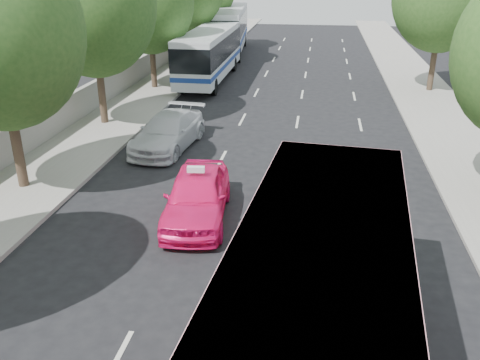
% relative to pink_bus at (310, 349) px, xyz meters
% --- Properties ---
extents(ground, '(120.00, 120.00, 0.00)m').
position_rel_pink_bus_xyz_m(ground, '(-2.07, 3.40, -2.25)').
color(ground, black).
rests_on(ground, ground).
extents(sidewalk_left, '(4.00, 90.00, 0.15)m').
position_rel_pink_bus_xyz_m(sidewalk_left, '(-10.57, 23.40, -2.17)').
color(sidewalk_left, '#9E998E').
rests_on(sidewalk_left, ground).
extents(sidewalk_right, '(4.00, 90.00, 0.12)m').
position_rel_pink_bus_xyz_m(sidewalk_right, '(6.43, 23.40, -2.19)').
color(sidewalk_right, '#9E998E').
rests_on(sidewalk_right, ground).
extents(low_wall, '(0.30, 90.00, 1.50)m').
position_rel_pink_bus_xyz_m(low_wall, '(-12.37, 23.40, -1.35)').
color(low_wall, '#9E998E').
rests_on(low_wall, sidewalk_left).
extents(pink_bus, '(3.84, 11.51, 3.61)m').
position_rel_pink_bus_xyz_m(pink_bus, '(0.00, 0.00, 0.00)').
color(pink_bus, pink).
rests_on(pink_bus, ground).
extents(pink_taxi, '(2.40, 4.94, 1.63)m').
position_rel_pink_bus_xyz_m(pink_taxi, '(-3.75, 8.12, -1.43)').
color(pink_taxi, '#FC156C').
rests_on(pink_taxi, ground).
extents(white_pickup, '(2.65, 5.40, 1.51)m').
position_rel_pink_bus_xyz_m(white_pickup, '(-6.57, 14.54, -1.49)').
color(white_pickup, silver).
rests_on(white_pickup, ground).
extents(tour_coach_front, '(2.51, 11.45, 3.42)m').
position_rel_pink_bus_xyz_m(tour_coach_front, '(-7.57, 28.32, -0.19)').
color(tour_coach_front, white).
rests_on(tour_coach_front, ground).
extents(tour_coach_rear, '(4.02, 13.33, 3.93)m').
position_rel_pink_bus_xyz_m(tour_coach_rear, '(-8.37, 39.90, 0.12)').
color(tour_coach_rear, silver).
rests_on(tour_coach_rear, ground).
extents(taxi_roof_sign, '(0.57, 0.24, 0.18)m').
position_rel_pink_bus_xyz_m(taxi_roof_sign, '(-3.75, 8.12, -0.53)').
color(taxi_roof_sign, silver).
rests_on(taxi_roof_sign, pink_taxi).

